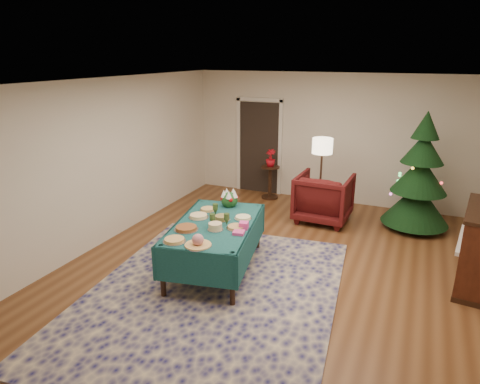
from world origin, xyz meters
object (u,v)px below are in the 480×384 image
at_px(buffet_table, 215,233).
at_px(floor_lamp, 322,151).
at_px(gift_box, 244,225).
at_px(side_table, 270,183).
at_px(christmas_tree, 420,177).
at_px(potted_plant, 271,162).
at_px(armchair, 324,196).

xyz_separation_m(buffet_table, floor_lamp, (0.89, 2.70, 0.73)).
xyz_separation_m(gift_box, floor_lamp, (0.43, 2.72, 0.54)).
height_order(side_table, christmas_tree, christmas_tree).
relative_size(gift_box, floor_lamp, 0.08).
bearing_deg(buffet_table, floor_lamp, 71.65).
relative_size(gift_box, christmas_tree, 0.06).
distance_m(buffet_table, side_table, 3.48).
height_order(buffet_table, floor_lamp, floor_lamp).
height_order(gift_box, potted_plant, potted_plant).
distance_m(gift_box, christmas_tree, 3.63).
relative_size(floor_lamp, side_table, 2.17).
relative_size(buffet_table, armchair, 2.08).
height_order(armchair, potted_plant, armchair).
height_order(potted_plant, christmas_tree, christmas_tree).
distance_m(side_table, christmas_tree, 3.11).
relative_size(armchair, christmas_tree, 0.47).
distance_m(side_table, potted_plant, 0.48).
bearing_deg(christmas_tree, potted_plant, 169.27).
height_order(floor_lamp, christmas_tree, christmas_tree).
xyz_separation_m(gift_box, christmas_tree, (2.16, 2.91, 0.17)).
bearing_deg(armchair, christmas_tree, -167.38).
height_order(armchair, floor_lamp, floor_lamp).
bearing_deg(side_table, floor_lamp, -30.72).
bearing_deg(christmas_tree, gift_box, -126.55).
xyz_separation_m(side_table, christmas_tree, (3.00, -0.57, 0.61)).
relative_size(side_table, christmas_tree, 0.34).
xyz_separation_m(potted_plant, christmas_tree, (3.00, -0.57, 0.13)).
bearing_deg(potted_plant, side_table, 90.00).
xyz_separation_m(floor_lamp, side_table, (-1.27, 0.76, -0.98)).
relative_size(buffet_table, gift_box, 17.50).
bearing_deg(floor_lamp, gift_box, -99.06).
bearing_deg(floor_lamp, side_table, 149.28).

